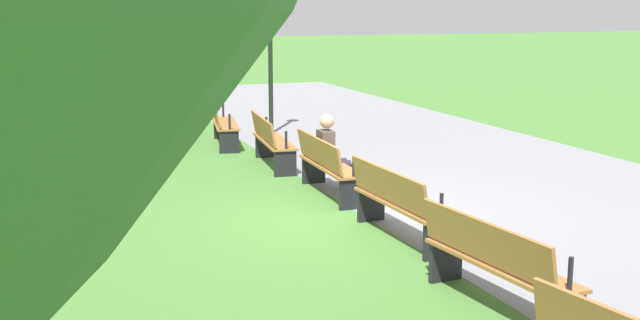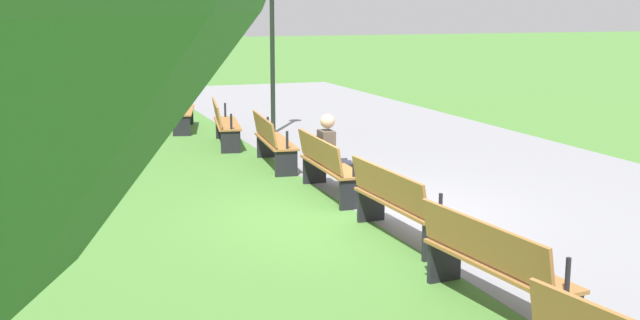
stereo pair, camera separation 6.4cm
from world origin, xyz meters
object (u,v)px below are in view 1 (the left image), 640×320
object	(u,v)px
person_seated	(332,151)
bench_0	(136,99)
bench_3	(271,140)
bench_6	(495,261)
bench_1	(178,109)
bench_4	(327,164)
lamp_post	(270,19)
bench_5	(397,201)
bench_2	(222,122)

from	to	relation	value
person_seated	bench_0	bearing A→B (deg)	-167.62
bench_3	bench_6	world-z (taller)	same
bench_1	bench_4	bearing A→B (deg)	20.67
bench_3	lamp_post	world-z (taller)	lamp_post
bench_4	bench_0	bearing A→B (deg)	-168.75
bench_1	bench_5	size ratio (longest dim) A/B	1.02
lamp_post	bench_4	bearing A→B (deg)	-8.77
bench_2	bench_4	xyz separation A→B (m)	(4.75, 0.47, 0.00)
bench_0	bench_2	distance (m)	4.77
bench_2	bench_4	world-z (taller)	same
bench_3	lamp_post	bearing A→B (deg)	168.79
bench_1	bench_2	size ratio (longest dim) A/B	1.00
bench_1	bench_2	xyz separation A→B (m)	(2.34, 0.47, 0.00)
bench_2	bench_5	world-z (taller)	same
bench_6	bench_0	bearing A→B (deg)	179.98
bench_5	bench_6	size ratio (longest dim) A/B	0.99
bench_6	lamp_post	distance (m)	10.92
bench_3	bench_6	size ratio (longest dim) A/B	1.00
bench_6	person_seated	world-z (taller)	person_seated
bench_0	bench_3	world-z (taller)	same
bench_5	bench_4	bearing A→B (deg)	178.12
bench_1	lamp_post	bearing A→B (deg)	70.47
bench_0	person_seated	xyz separation A→B (m)	(9.18, 1.70, 0.16)
bench_0	bench_2	xyz separation A→B (m)	(4.65, 1.08, 0.00)
bench_5	bench_0	bearing A→B (deg)	-174.38
bench_2	lamp_post	size ratio (longest dim) A/B	0.54
bench_6	bench_2	bearing A→B (deg)	176.23
bench_1	lamp_post	size ratio (longest dim) A/B	0.55
bench_1	bench_4	xyz separation A→B (m)	(7.09, 0.93, 0.00)
person_seated	bench_3	bearing A→B (deg)	-170.06
bench_1	bench_0	bearing A→B (deg)	-151.83
bench_1	bench_2	bearing A→B (deg)	24.42
bench_0	bench_5	size ratio (longest dim) A/B	1.02
bench_1	bench_6	bearing A→B (deg)	16.92
bench_3	bench_5	bearing A→B (deg)	7.52
bench_1	lamp_post	xyz separation A→B (m)	(1.18, 1.84, 2.01)
bench_0	bench_4	bearing A→B (deg)	26.31
bench_1	bench_5	bearing A→B (deg)	18.79
bench_0	person_seated	size ratio (longest dim) A/B	1.60
bench_2	bench_1	bearing A→B (deg)	-159.34
bench_4	person_seated	bearing A→B (deg)	146.70
bench_5	lamp_post	distance (m)	8.58
bench_4	lamp_post	distance (m)	6.30
bench_0	bench_1	distance (m)	2.39
bench_3	bench_5	world-z (taller)	same
bench_5	lamp_post	xyz separation A→B (m)	(-8.29, 0.91, 2.01)
bench_2	bench_3	size ratio (longest dim) A/B	1.01
bench_2	bench_5	bearing A→B (deg)	13.16
bench_0	bench_6	bearing A→B (deg)	22.56
bench_0	bench_3	xyz separation A→B (m)	(7.01, 1.39, 0.00)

